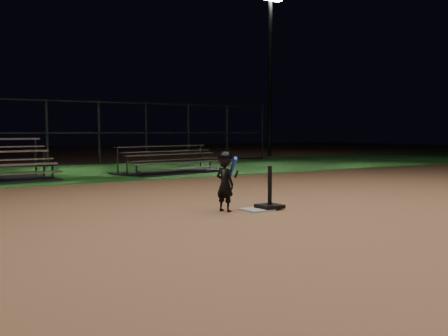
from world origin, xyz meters
TOP-DOWN VIEW (x-y plane):
  - ground at (0.00, 0.00)m, footprint 80.00×80.00m
  - grass_strip at (0.00, 10.00)m, footprint 60.00×8.00m
  - home_plate at (0.00, 0.00)m, footprint 0.45×0.45m
  - batting_tee at (0.25, -0.03)m, footprint 0.38×0.38m
  - child_batter at (-0.52, 0.18)m, footprint 0.42×0.58m
  - bleacher_right at (2.48, 7.79)m, footprint 3.76×2.37m
  - backstop_fence at (0.00, 13.00)m, footprint 20.08×0.08m
  - light_pole_right at (12.00, 14.94)m, footprint 0.90×0.53m

SIDE VIEW (x-z plane):
  - ground at x=0.00m, z-range 0.00..0.00m
  - grass_strip at x=0.00m, z-range 0.00..0.01m
  - home_plate at x=0.00m, z-range 0.00..0.02m
  - batting_tee at x=0.25m, z-range -0.21..0.50m
  - bleacher_right at x=2.48m, z-range -0.25..0.60m
  - child_batter at x=-0.52m, z-range 0.03..1.03m
  - backstop_fence at x=0.00m, z-range 0.00..2.50m
  - light_pole_right at x=12.00m, z-range 0.80..9.10m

